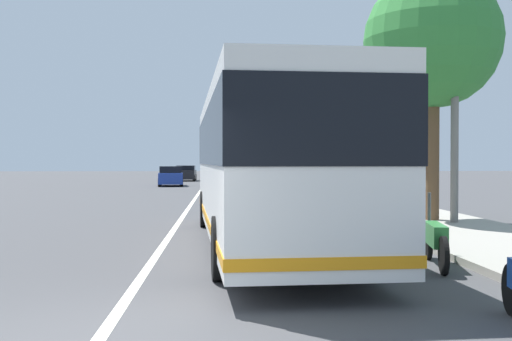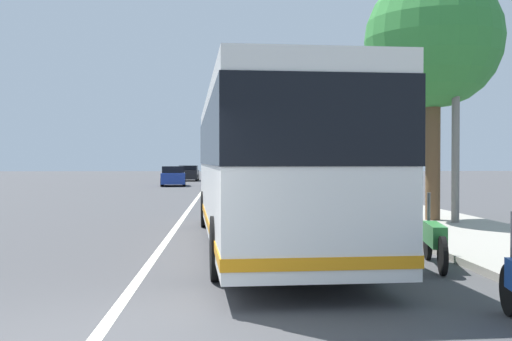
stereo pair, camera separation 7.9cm
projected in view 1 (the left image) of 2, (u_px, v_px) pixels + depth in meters
The scene contains 11 objects.
sidewalk_curb at pixel (444, 227), 16.35m from camera, with size 110.00×3.60×0.14m, color #9E998E.
lane_divider_line at pixel (173, 231), 15.92m from camera, with size 110.00×0.16×0.01m, color silver.
coach_bus at pixel (263, 159), 13.27m from camera, with size 12.22×3.20×3.24m.
motorcycle_mid_row at pixel (435, 239), 10.55m from camera, with size 2.19×0.48×1.27m.
car_behind_bus at pixel (171, 177), 45.49m from camera, with size 4.21×2.06×1.49m.
car_ahead_same_lane at pixel (239, 180), 37.58m from camera, with size 4.72×2.01×1.41m.
car_side_street at pixel (186, 173), 57.52m from camera, with size 4.23×1.90×1.46m.
car_far_distant at pixel (233, 174), 58.36m from camera, with size 4.78×2.17×1.37m.
roadside_tree_mid_block at pixel (432, 41), 17.57m from camera, with size 3.97×3.97×7.37m.
roadside_tree_far_block at pixel (322, 99), 34.61m from camera, with size 3.41×3.41×7.18m.
utility_pole at pixel (455, 110), 16.85m from camera, with size 0.21×0.21×6.56m, color slate.
Camera 1 is at (-6.00, -1.25, 1.84)m, focal length 42.41 mm.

